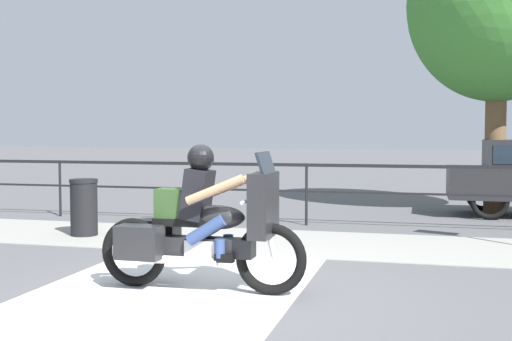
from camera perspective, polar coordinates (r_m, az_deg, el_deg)
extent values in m
plane|color=#565659|center=(6.85, -3.47, -11.08)|extent=(120.00, 120.00, 0.00)
cube|color=#99968E|center=(10.07, 2.58, -6.37)|extent=(44.00, 2.40, 0.01)
cube|color=silver|center=(6.87, -8.76, -11.04)|extent=(2.82, 6.00, 0.01)
cube|color=black|center=(11.80, 4.52, 0.49)|extent=(36.00, 0.04, 0.06)
cube|color=black|center=(11.84, 4.51, -1.86)|extent=(36.00, 0.03, 0.04)
cylinder|color=black|center=(13.69, -17.02, -1.53)|extent=(0.05, 0.05, 1.15)
cylinder|color=black|center=(11.84, 4.51, -2.13)|extent=(0.05, 0.05, 1.15)
torus|color=black|center=(6.79, 1.34, -7.89)|extent=(0.77, 0.11, 0.77)
torus|color=black|center=(7.31, -10.80, -7.14)|extent=(0.77, 0.11, 0.77)
cube|color=#232326|center=(6.99, -4.97, -6.74)|extent=(1.19, 0.22, 0.20)
cube|color=silver|center=(6.99, -4.72, -7.16)|extent=(0.34, 0.26, 0.26)
ellipsoid|color=#232326|center=(6.88, -3.50, -4.16)|extent=(0.62, 0.30, 0.26)
cube|color=black|center=(7.00, -6.19, -4.54)|extent=(0.69, 0.28, 0.08)
cube|color=#232326|center=(6.72, 0.68, -3.05)|extent=(0.20, 0.62, 0.67)
cube|color=#1E232B|center=(6.68, 0.85, 0.68)|extent=(0.10, 0.53, 0.24)
cylinder|color=silver|center=(6.75, -0.48, -2.59)|extent=(0.04, 0.70, 0.04)
cylinder|color=silver|center=(6.93, -6.89, -7.93)|extent=(0.86, 0.09, 0.09)
cube|color=#232326|center=(6.99, -10.33, -6.28)|extent=(0.48, 0.28, 0.36)
cube|color=#232326|center=(7.42, -8.76, -5.70)|extent=(0.48, 0.28, 0.36)
cylinder|color=silver|center=(6.75, 1.09, -5.48)|extent=(0.19, 0.06, 0.57)
cube|color=black|center=(6.93, -5.23, -2.12)|extent=(0.31, 0.36, 0.57)
sphere|color=tan|center=(6.89, -4.94, 0.96)|extent=(0.23, 0.23, 0.23)
sphere|color=black|center=(6.89, -4.94, 1.13)|extent=(0.29, 0.29, 0.29)
cylinder|color=#33477A|center=(6.78, -4.45, -5.30)|extent=(0.44, 0.13, 0.34)
cylinder|color=#33477A|center=(6.76, -3.24, -6.93)|extent=(0.11, 0.11, 0.19)
cube|color=black|center=(6.77, -2.83, -7.76)|extent=(0.20, 0.10, 0.09)
cylinder|color=#33477A|center=(7.06, -3.65, -4.95)|extent=(0.44, 0.13, 0.34)
cylinder|color=#33477A|center=(7.05, -2.48, -6.51)|extent=(0.11, 0.11, 0.19)
cube|color=black|center=(7.05, -2.09, -7.31)|extent=(0.20, 0.10, 0.09)
cylinder|color=tan|center=(6.54, -3.68, -1.73)|extent=(0.63, 0.09, 0.33)
cylinder|color=tan|center=(7.11, -2.16, -1.31)|extent=(0.63, 0.09, 0.33)
cube|color=#2D4723|center=(7.04, -7.53, -2.92)|extent=(0.31, 0.25, 0.33)
torus|color=black|center=(13.37, 20.06, -2.56)|extent=(0.74, 0.11, 0.74)
torus|color=black|center=(14.86, 19.51, -1.97)|extent=(0.74, 0.11, 0.74)
cylinder|color=black|center=(11.00, -15.04, -3.35)|extent=(0.44, 0.44, 0.88)
cylinder|color=black|center=(10.95, -15.08, -0.90)|extent=(0.46, 0.46, 0.06)
cylinder|color=brown|center=(14.36, 20.48, 2.07)|extent=(0.42, 0.42, 2.87)
ellipsoid|color=#3D7F33|center=(14.61, 20.73, 13.78)|extent=(3.72, 3.72, 4.09)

